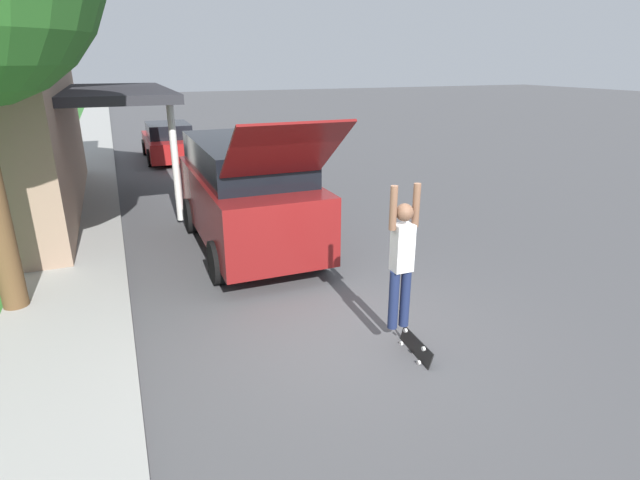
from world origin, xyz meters
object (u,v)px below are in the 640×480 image
at_px(skateboarder, 402,257).
at_px(skateboard, 415,346).
at_px(suv_parked, 247,192).
at_px(car_down_street, 169,142).

relative_size(skateboarder, skateboard, 2.41).
relative_size(suv_parked, skateboard, 6.92).
bearing_deg(suv_parked, skateboard, -77.82).
distance_m(car_down_street, skateboard, 15.51).
height_order(suv_parked, car_down_street, suv_parked).
relative_size(car_down_street, skateboarder, 2.23).
distance_m(suv_parked, skateboard, 4.91).
bearing_deg(skateboarder, skateboard, -58.66).
xyz_separation_m(suv_parked, skateboard, (1.01, -4.68, -1.08)).
xyz_separation_m(suv_parked, car_down_street, (-0.34, 10.76, -0.52)).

